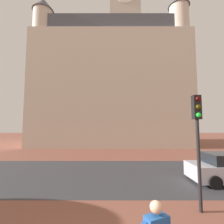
# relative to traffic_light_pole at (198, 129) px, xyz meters

# --- Properties ---
(ground_plane) EXTENTS (120.00, 120.00, 0.00)m
(ground_plane) POSITION_rel_traffic_light_pole_xyz_m (-3.51, 6.34, -2.95)
(ground_plane) COLOR brown
(street_asphalt_strip) EXTENTS (120.00, 7.53, 0.00)m
(street_asphalt_strip) POSITION_rel_traffic_light_pole_xyz_m (-3.51, 4.68, -2.94)
(street_asphalt_strip) COLOR #38383D
(street_asphalt_strip) RESTS_ON ground_plane
(landmark_building) EXTENTS (23.94, 14.82, 33.89)m
(landmark_building) POSITION_rel_traffic_light_pole_xyz_m (-3.01, 23.00, 7.57)
(landmark_building) COLOR beige
(landmark_building) RESTS_ON ground_plane
(traffic_light_pole) EXTENTS (0.28, 0.34, 4.19)m
(traffic_light_pole) POSITION_rel_traffic_light_pole_xyz_m (0.00, 0.00, 0.00)
(traffic_light_pole) COLOR black
(traffic_light_pole) RESTS_ON ground_plane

